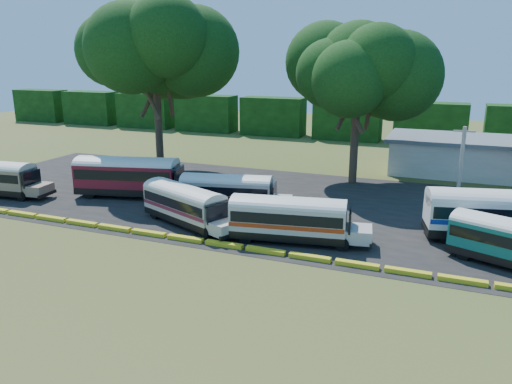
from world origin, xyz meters
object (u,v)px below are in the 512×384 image
at_px(bus_cream_west, 186,203).
at_px(bus_white_red, 291,217).
at_px(bus_red, 130,174).
at_px(tree_west, 155,47).

bearing_deg(bus_cream_west, bus_white_red, 19.93).
bearing_deg(bus_red, tree_west, 92.77).
bearing_deg(bus_cream_west, bus_red, 173.39).
relative_size(bus_cream_west, tree_west, 0.52).
xyz_separation_m(bus_cream_west, tree_west, (-11.22, 14.21, 11.56)).
distance_m(bus_cream_west, tree_west, 21.48).
bearing_deg(bus_white_red, bus_red, 152.81).
height_order(bus_red, bus_white_red, bus_red).
bearing_deg(bus_red, bus_white_red, -31.15).
height_order(bus_white_red, tree_west, tree_west).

